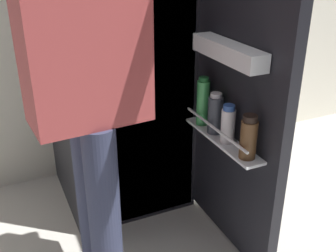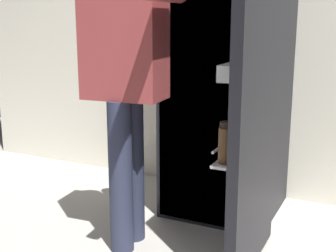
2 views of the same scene
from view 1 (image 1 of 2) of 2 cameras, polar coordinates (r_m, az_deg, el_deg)
ground_plane at (r=2.01m, az=-1.23°, el=-17.08°), size 6.64×6.64×0.00m
refrigerator at (r=2.05m, az=-6.65°, el=10.85°), size 0.69×1.27×1.71m
person at (r=1.36m, az=-11.06°, el=6.66°), size 0.54×0.67×1.57m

